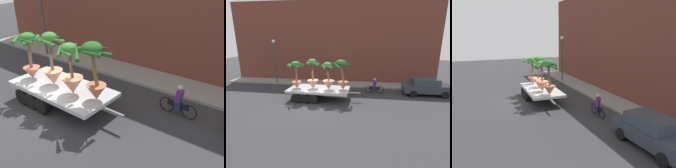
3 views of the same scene
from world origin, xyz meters
The scene contains 9 objects.
ground_plane centered at (0.00, 0.00, 0.00)m, with size 60.00×60.00×0.00m, color #2D2D30.
sidewalk centered at (0.00, 6.10, 0.07)m, with size 24.00×2.20×0.15m, color gray.
flatbed_trailer centered at (-0.02, 1.01, 0.76)m, with size 6.22×2.58×0.98m.
potted_palm_rear centered at (-0.26, 0.96, 2.04)m, with size 1.21×1.28×2.56m.
potted_palm_middle centered at (1.10, 0.84, 1.95)m, with size 1.21×1.26×2.34m.
potted_palm_front centered at (2.25, 1.02, 2.34)m, with size 1.63×1.68×2.54m.
potted_palm_extra centered at (-1.67, 0.83, 2.25)m, with size 1.45×1.46×2.36m.
cyclist centered at (5.09, 3.45, 0.67)m, with size 1.84×0.36×1.54m.
street_lamp centered at (-5.93, 5.30, 3.23)m, with size 0.36×0.36×4.83m.
Camera 1 is at (8.52, -6.28, 6.46)m, focal length 40.81 mm.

